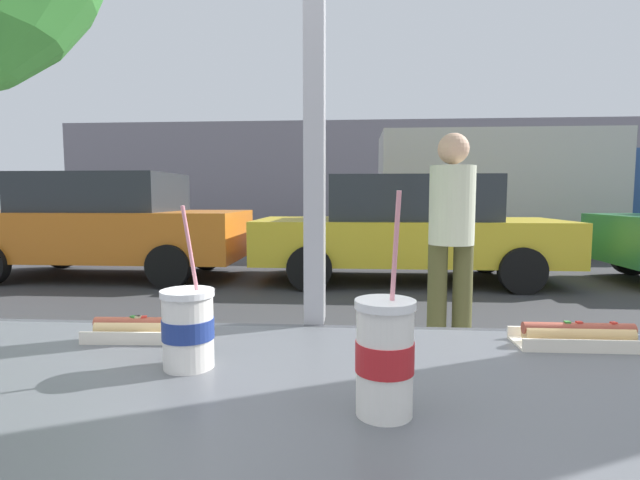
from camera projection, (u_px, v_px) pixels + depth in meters
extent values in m
plane|color=#38383A|center=(349.00, 265.00, 9.19)|extent=(60.00, 60.00, 0.00)
cube|color=#9E998E|center=(336.00, 408.00, 2.83)|extent=(16.00, 2.80, 0.14)
cube|color=#35373A|center=(313.00, 330.00, 1.18)|extent=(2.29, 0.02, 0.02)
cube|color=#9E9EA3|center=(315.00, 72.00, 1.17)|extent=(0.05, 0.08, 1.26)
cube|color=gray|center=(353.00, 173.00, 22.67)|extent=(28.00, 1.20, 4.85)
cylinder|color=white|center=(385.00, 362.00, 0.69)|extent=(0.08, 0.08, 0.16)
cylinder|color=red|center=(385.00, 356.00, 0.69)|extent=(0.09, 0.09, 0.04)
cylinder|color=black|center=(385.00, 311.00, 0.69)|extent=(0.08, 0.08, 0.01)
cylinder|color=white|center=(385.00, 304.00, 0.69)|extent=(0.09, 0.09, 0.01)
cylinder|color=pink|center=(395.00, 261.00, 0.67)|extent=(0.01, 0.03, 0.20)
cylinder|color=silver|center=(188.00, 332.00, 0.89)|extent=(0.09, 0.09, 0.14)
cylinder|color=navy|center=(188.00, 328.00, 0.89)|extent=(0.10, 0.10, 0.04)
cylinder|color=black|center=(187.00, 298.00, 0.88)|extent=(0.09, 0.09, 0.01)
cylinder|color=white|center=(187.00, 293.00, 0.88)|extent=(0.10, 0.10, 0.01)
cylinder|color=pink|center=(192.00, 260.00, 0.87)|extent=(0.03, 0.03, 0.20)
cube|color=beige|center=(577.00, 345.00, 1.02)|extent=(0.27, 0.10, 0.01)
cube|color=beige|center=(588.00, 346.00, 0.97)|extent=(0.26, 0.01, 0.03)
cube|color=beige|center=(568.00, 333.00, 1.07)|extent=(0.26, 0.01, 0.03)
cylinder|color=tan|center=(578.00, 334.00, 1.02)|extent=(0.23, 0.04, 0.04)
cylinder|color=brown|center=(578.00, 329.00, 1.02)|extent=(0.23, 0.03, 0.03)
cube|color=#337A2D|center=(567.00, 323.00, 1.02)|extent=(0.01, 0.01, 0.01)
cube|color=red|center=(614.00, 324.00, 1.01)|extent=(0.01, 0.01, 0.01)
cube|color=red|center=(579.00, 323.00, 1.02)|extent=(0.01, 0.01, 0.01)
cube|color=beige|center=(146.00, 338.00, 1.07)|extent=(0.27, 0.09, 0.01)
cube|color=beige|center=(139.00, 339.00, 1.03)|extent=(0.26, 0.02, 0.03)
cube|color=beige|center=(153.00, 329.00, 1.11)|extent=(0.26, 0.02, 0.03)
cylinder|color=#DBB77A|center=(146.00, 328.00, 1.07)|extent=(0.22, 0.05, 0.04)
cylinder|color=#9E4733|center=(146.00, 323.00, 1.06)|extent=(0.23, 0.04, 0.03)
cube|color=red|center=(144.00, 318.00, 1.06)|extent=(0.01, 0.01, 0.01)
cube|color=#337A2D|center=(133.00, 318.00, 1.06)|extent=(0.01, 0.01, 0.01)
cube|color=red|center=(177.00, 318.00, 1.06)|extent=(0.01, 0.01, 0.01)
cube|color=beige|center=(139.00, 318.00, 1.06)|extent=(0.01, 0.01, 0.01)
cube|color=beige|center=(138.00, 318.00, 1.06)|extent=(0.01, 0.01, 0.01)
cube|color=orange|center=(107.00, 234.00, 7.80)|extent=(4.45, 1.82, 0.77)
cube|color=#282D33|center=(103.00, 192.00, 7.74)|extent=(2.31, 1.60, 0.62)
cylinder|color=black|center=(207.00, 252.00, 8.64)|extent=(0.64, 0.18, 0.64)
cylinder|color=black|center=(168.00, 267.00, 6.83)|extent=(0.64, 0.18, 0.64)
cylinder|color=black|center=(62.00, 251.00, 8.84)|extent=(0.64, 0.18, 0.64)
cube|color=gold|center=(407.00, 240.00, 7.45)|extent=(4.69, 1.87, 0.65)
cube|color=#282D33|center=(410.00, 198.00, 7.39)|extent=(2.44, 1.64, 0.67)
cylinder|color=black|center=(485.00, 254.00, 8.30)|extent=(0.64, 0.18, 0.64)
cylinder|color=black|center=(522.00, 271.00, 6.45)|extent=(0.64, 0.18, 0.64)
cylinder|color=black|center=(319.00, 253.00, 8.51)|extent=(0.64, 0.18, 0.64)
cylinder|color=black|center=(309.00, 268.00, 6.66)|extent=(0.64, 0.18, 0.64)
cylinder|color=black|center=(631.00, 256.00, 8.06)|extent=(0.64, 0.18, 0.64)
cube|color=beige|center=(492.00, 184.00, 11.27)|extent=(5.25, 2.20, 2.35)
cylinder|color=black|center=(615.00, 231.00, 12.17)|extent=(0.90, 0.24, 0.90)
cylinder|color=black|center=(440.00, 230.00, 12.54)|extent=(0.90, 0.24, 0.90)
cylinder|color=black|center=(459.00, 237.00, 10.35)|extent=(0.90, 0.24, 0.90)
cylinder|color=#474726|center=(437.00, 302.00, 3.46)|extent=(0.14, 0.14, 0.84)
cylinder|color=#474726|center=(462.00, 302.00, 3.44)|extent=(0.14, 0.14, 0.84)
cylinder|color=beige|center=(452.00, 205.00, 3.38)|extent=(0.32, 0.32, 0.56)
sphere|color=tan|center=(453.00, 149.00, 3.35)|extent=(0.22, 0.22, 0.22)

